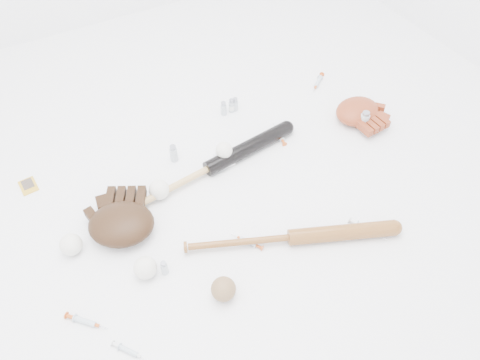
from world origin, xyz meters
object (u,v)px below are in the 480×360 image
bat_wood (291,237)px  pedestal (224,159)px  bat_dark (209,168)px  glove_dark (121,224)px

bat_wood → pedestal: bat_wood is taller
bat_dark → glove_dark: size_ratio=3.05×
bat_dark → pedestal: (0.08, 0.02, -0.01)m
glove_dark → pedestal: 0.51m
bat_wood → glove_dark: size_ratio=2.84×
bat_wood → glove_dark: bearing=169.6°
glove_dark → bat_wood: bearing=-5.7°
bat_dark → bat_wood: 0.46m
glove_dark → pedestal: size_ratio=4.15×
bat_wood → glove_dark: (-0.51, 0.34, 0.02)m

